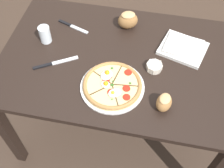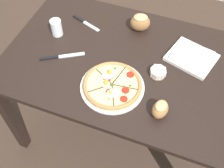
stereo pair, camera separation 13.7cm
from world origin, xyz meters
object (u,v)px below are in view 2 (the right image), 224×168
at_px(pizza, 112,85).
at_px(knife_main, 62,56).
at_px(water_glass, 57,28).
at_px(napkin_folded, 192,57).
at_px(dining_table, 124,72).
at_px(bread_piece_mid, 160,109).
at_px(ramekin_bowl, 158,72).
at_px(bread_piece_near, 139,22).
at_px(knife_spare, 86,23).

bearing_deg(pizza, knife_main, 163.86).
distance_m(pizza, water_glass, 0.52).
distance_m(pizza, napkin_folded, 0.49).
xyz_separation_m(dining_table, bread_piece_mid, (0.27, -0.27, 0.15)).
height_order(ramekin_bowl, napkin_folded, ramekin_bowl).
xyz_separation_m(pizza, bread_piece_near, (-0.00, 0.47, 0.04)).
relative_size(pizza, water_glass, 3.28).
bearing_deg(dining_table, bread_piece_mid, -45.01).
bearing_deg(napkin_folded, knife_main, -160.38).
relative_size(napkin_folded, bread_piece_near, 2.07).
bearing_deg(ramekin_bowl, bread_piece_mid, -73.30).
relative_size(pizza, bread_piece_mid, 2.99).
xyz_separation_m(bread_piece_mid, knife_main, (-0.61, 0.17, -0.04)).
xyz_separation_m(napkin_folded, water_glass, (-0.79, -0.09, 0.03)).
relative_size(pizza, napkin_folded, 1.12).
height_order(napkin_folded, bread_piece_mid, bread_piece_mid).
bearing_deg(ramekin_bowl, dining_table, 170.59).
xyz_separation_m(pizza, knife_main, (-0.34, 0.10, -0.01)).
distance_m(ramekin_bowl, bread_piece_near, 0.37).
xyz_separation_m(bread_piece_near, knife_spare, (-0.33, -0.07, -0.05)).
relative_size(ramekin_bowl, knife_spare, 0.43).
height_order(knife_main, knife_spare, same).
height_order(napkin_folded, bread_piece_near, bread_piece_near).
relative_size(knife_spare, water_glass, 2.06).
height_order(knife_spare, water_glass, water_glass).
bearing_deg(napkin_folded, bread_piece_near, 159.93).
distance_m(pizza, ramekin_bowl, 0.26).
bearing_deg(ramekin_bowl, bread_piece_near, 123.61).
bearing_deg(knife_main, bread_piece_near, 16.79).
height_order(bread_piece_near, knife_main, bread_piece_near).
distance_m(dining_table, water_glass, 0.48).
height_order(pizza, napkin_folded, pizza).
bearing_deg(dining_table, bread_piece_near, 90.91).
bearing_deg(bread_piece_mid, water_glass, 155.57).
bearing_deg(knife_spare, napkin_folded, 14.60).
bearing_deg(bread_piece_near, dining_table, -89.09).
distance_m(bread_piece_near, bread_piece_mid, 0.60).
height_order(dining_table, ramekin_bowl, ramekin_bowl).
bearing_deg(knife_spare, knife_main, -72.52).
relative_size(bread_piece_near, knife_main, 0.63).
xyz_separation_m(pizza, knife_spare, (-0.33, 0.40, -0.01)).
height_order(napkin_folded, knife_main, napkin_folded).
relative_size(pizza, ramekin_bowl, 3.73).
distance_m(napkin_folded, knife_main, 0.73).
bearing_deg(pizza, ramekin_bowl, 40.04).
xyz_separation_m(knife_main, knife_spare, (0.01, 0.31, 0.00)).
height_order(ramekin_bowl, bread_piece_mid, bread_piece_mid).
relative_size(bread_piece_near, bread_piece_mid, 1.30).
bearing_deg(napkin_folded, ramekin_bowl, -129.78).
distance_m(bread_piece_near, knife_main, 0.51).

